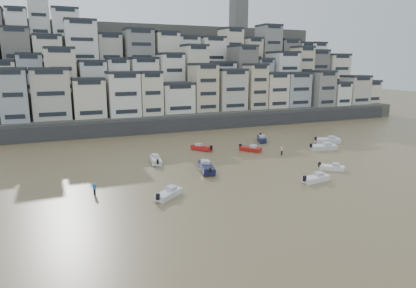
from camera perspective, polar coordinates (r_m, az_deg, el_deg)
name	(u,v)px	position (r m, az deg, el deg)	size (l,w,h in m)	color
ground	(300,247)	(38.12, 13.93, -15.17)	(400.00, 400.00, 0.00)	olive
harbor_wall	(181,124)	(98.10, -4.20, 3.02)	(140.00, 3.00, 3.50)	#38383A
hillside	(157,76)	(136.44, -7.82, 10.25)	(141.04, 66.00, 50.00)	#4C4C47
boat_a	(316,177)	(58.09, 16.25, -4.95)	(4.95, 1.62, 1.35)	white
boat_b	(332,167)	(65.19, 18.54, -3.33)	(4.27, 1.40, 1.16)	white
boat_c	(206,166)	(60.92, -0.25, -3.44)	(6.57, 2.15, 1.79)	#13173B
boat_d	(323,146)	(79.76, 17.34, -0.32)	(5.91, 1.94, 1.61)	silver
boat_e	(250,148)	(75.51, 6.55, -0.64)	(4.85, 1.59, 1.32)	maroon
boat_f	(156,159)	(66.66, -8.04, -2.32)	(5.53, 1.81, 1.51)	silver
boat_g	(328,140)	(87.07, 17.95, 0.65)	(5.88, 1.92, 1.60)	silver
boat_h	(201,147)	(75.97, -1.01, -0.47)	(4.99, 1.63, 1.36)	#A81414
boat_i	(262,138)	(85.58, 8.25, 0.92)	(5.79, 1.90, 1.58)	#121A3A
boat_j	(169,193)	(49.60, -6.08, -7.46)	(4.98, 1.63, 1.36)	silver
person_blue	(94,189)	(52.62, -17.08, -6.57)	(0.44, 0.44, 1.74)	blue
person_pink	(282,150)	(73.55, 11.28, -0.97)	(0.44, 0.44, 1.74)	beige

